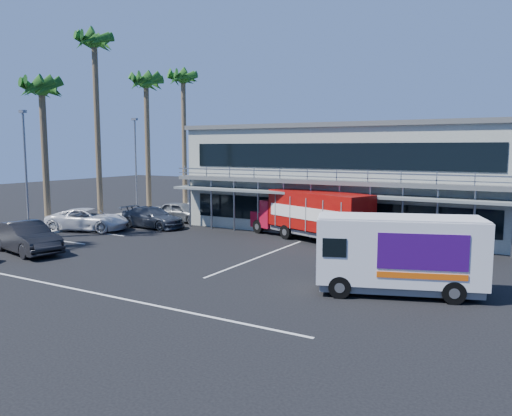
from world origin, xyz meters
The scene contains 15 objects.
ground centered at (0.00, 0.00, 0.00)m, with size 120.00×120.00×0.00m, color black.
building centered at (3.00, 14.94, 3.66)m, with size 22.40×12.00×7.30m.
curb_strip centered at (-15.00, 6.00, 0.08)m, with size 3.00×32.00×0.16m, color #A5A399.
palm_c centered at (-14.90, 3.00, 9.21)m, with size 2.80×2.80×10.75m.
palm_d centered at (-15.20, 8.00, 12.80)m, with size 2.80×2.80×14.75m.
palm_e centered at (-14.70, 13.00, 10.57)m, with size 2.80×2.80×12.25m.
palm_f centered at (-15.10, 18.50, 11.47)m, with size 2.80×2.80×13.25m.
light_pole_near centered at (-14.20, 1.00, 4.50)m, with size 0.50×0.25×8.09m.
light_pole_far centered at (-14.20, 11.00, 4.50)m, with size 0.50×0.25×8.09m.
red_truck centered at (2.42, 8.73, 1.67)m, with size 9.18×5.28×3.05m.
white_van centered at (9.99, -0.11, 1.63)m, with size 6.64×4.15×3.07m.
parked_car_b centered at (-9.50, -2.50, 0.85)m, with size 1.81×5.18×1.71m, color black.
parked_car_c centered at (-12.50, 4.40, 0.77)m, with size 2.56×5.54×1.54m, color silver.
parked_car_d centered at (-9.50, 7.60, 0.74)m, with size 2.07×5.09×1.48m, color #2E333D.
parked_car_e centered at (-9.50, 10.80, 0.78)m, with size 1.85×4.60×1.57m, color slate.
Camera 1 is at (14.72, -19.36, 5.70)m, focal length 35.00 mm.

